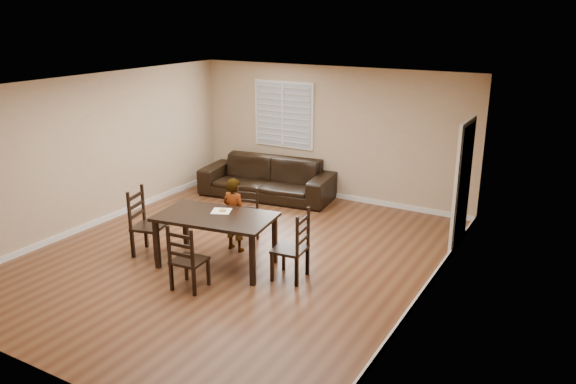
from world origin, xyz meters
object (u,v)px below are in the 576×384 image
(chair_far, at_px, (184,262))
(sofa, at_px, (267,178))
(child, at_px, (235,215))
(donut, at_px, (223,210))
(dining_table, at_px, (216,221))
(chair_near, at_px, (246,217))
(chair_right, at_px, (298,249))
(chair_left, at_px, (142,224))

(chair_far, distance_m, sofa, 4.32)
(child, height_order, donut, child)
(dining_table, relative_size, chair_near, 2.04)
(chair_right, relative_size, donut, 9.48)
(chair_right, bearing_deg, donut, -96.31)
(donut, bearing_deg, chair_left, -162.72)
(chair_far, height_order, chair_right, chair_right)
(chair_far, bearing_deg, chair_left, -30.21)
(chair_left, bearing_deg, chair_near, -55.70)
(chair_right, relative_size, child, 0.87)
(chair_near, relative_size, sofa, 0.33)
(chair_far, bearing_deg, sofa, -77.93)
(chair_left, bearing_deg, chair_right, -95.53)
(dining_table, xyz_separation_m, chair_far, (0.13, -0.90, -0.29))
(dining_table, bearing_deg, chair_right, -0.24)
(chair_near, distance_m, child, 0.50)
(chair_near, bearing_deg, chair_left, -147.13)
(chair_near, height_order, child, child)
(child, xyz_separation_m, sofa, (-1.01, 2.61, -0.21))
(dining_table, relative_size, chair_right, 1.76)
(donut, bearing_deg, dining_table, -87.85)
(dining_table, distance_m, child, 0.64)
(child, height_order, sofa, child)
(chair_left, xyz_separation_m, donut, (1.30, 0.40, 0.35))
(chair_right, height_order, child, child)
(dining_table, relative_size, chair_left, 1.72)
(donut, relative_size, sofa, 0.04)
(child, bearing_deg, donut, 107.75)
(chair_near, distance_m, donut, 0.99)
(chair_right, distance_m, donut, 1.36)
(chair_right, height_order, donut, chair_right)
(chair_far, distance_m, chair_left, 1.59)
(chair_near, height_order, chair_right, chair_right)
(chair_near, relative_size, chair_far, 0.95)
(chair_near, distance_m, chair_left, 1.71)
(chair_right, bearing_deg, child, -113.19)
(chair_near, xyz_separation_m, chair_far, (0.30, -1.97, 0.02))
(chair_near, xyz_separation_m, chair_left, (-1.13, -1.28, 0.08))
(chair_left, height_order, sofa, chair_left)
(chair_near, relative_size, child, 0.75)
(child, bearing_deg, chair_right, 169.23)
(chair_near, height_order, chair_far, chair_far)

